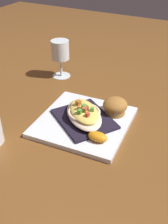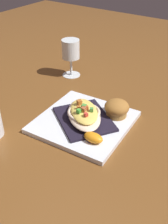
% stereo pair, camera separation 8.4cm
% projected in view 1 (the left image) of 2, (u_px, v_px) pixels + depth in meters
% --- Properties ---
extents(ground_plane, '(2.60, 2.60, 0.00)m').
position_uv_depth(ground_plane, '(84.00, 124.00, 0.87)').
color(ground_plane, brown).
extents(square_plate, '(0.29, 0.29, 0.02)m').
position_uv_depth(square_plate, '(84.00, 122.00, 0.86)').
color(square_plate, white).
rests_on(square_plate, ground_plane).
extents(folded_napkin, '(0.23, 0.24, 0.01)m').
position_uv_depth(folded_napkin, '(84.00, 119.00, 0.86)').
color(folded_napkin, black).
rests_on(folded_napkin, square_plate).
extents(gratin_dish, '(0.20, 0.20, 0.05)m').
position_uv_depth(gratin_dish, '(84.00, 113.00, 0.85)').
color(gratin_dish, beige).
rests_on(gratin_dish, folded_napkin).
extents(muffin, '(0.08, 0.08, 0.05)m').
position_uv_depth(muffin, '(115.00, 106.00, 0.88)').
color(muffin, olive).
rests_on(muffin, square_plate).
extents(orange_garnish, '(0.06, 0.07, 0.03)m').
position_uv_depth(orange_garnish, '(97.00, 137.00, 0.77)').
color(orange_garnish, '#521369').
rests_on(orange_garnish, square_plate).
extents(stemmed_glass, '(0.07, 0.07, 0.15)m').
position_uv_depth(stemmed_glass, '(60.00, 52.00, 1.09)').
color(stemmed_glass, white).
rests_on(stemmed_glass, ground_plane).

